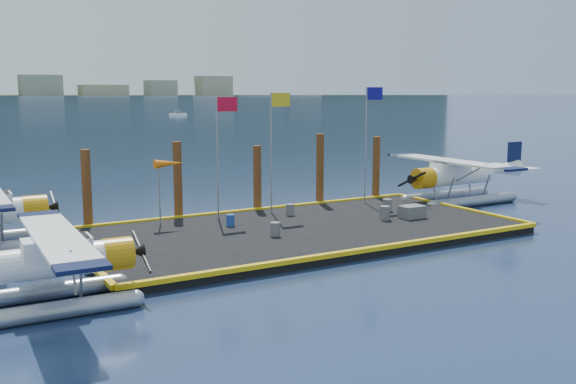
# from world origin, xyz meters

# --- Properties ---
(ground) EXTENTS (4000.00, 4000.00, 0.00)m
(ground) POSITION_xyz_m (0.00, 0.00, 0.00)
(ground) COLOR navy
(ground) RESTS_ON ground
(dock) EXTENTS (20.00, 10.00, 0.40)m
(dock) POSITION_xyz_m (0.00, 0.00, 0.20)
(dock) COLOR black
(dock) RESTS_ON ground
(dock_bumpers) EXTENTS (20.25, 10.25, 0.18)m
(dock_bumpers) POSITION_xyz_m (0.00, 0.00, 0.49)
(dock_bumpers) COLOR #E1B50D
(dock_bumpers) RESTS_ON dock
(far_backdrop) EXTENTS (3050.00, 2050.00, 810.00)m
(far_backdrop) POSITION_xyz_m (239.91, 1737.52, 9.45)
(far_backdrop) COLOR black
(far_backdrop) RESTS_ON ground
(seaplane_a) EXTENTS (7.92, 8.72, 3.11)m
(seaplane_a) POSITION_xyz_m (-12.05, -4.98, 1.36)
(seaplane_a) COLOR #91949E
(seaplane_a) RESTS_ON ground
(seaplane_d) EXTENTS (8.97, 9.87, 3.53)m
(seaplane_d) POSITION_xyz_m (12.34, 2.73, 1.54)
(seaplane_d) COLOR #91949E
(seaplane_d) RESTS_ON ground
(drum_0) EXTENTS (0.39, 0.39, 0.55)m
(drum_0) POSITION_xyz_m (-2.73, 1.88, 0.68)
(drum_0) COLOR #1B3F97
(drum_0) RESTS_ON dock
(drum_2) EXTENTS (0.49, 0.49, 0.69)m
(drum_2) POSITION_xyz_m (4.49, -0.59, 0.75)
(drum_2) COLOR #5B5C61
(drum_2) RESTS_ON dock
(drum_3) EXTENTS (0.43, 0.43, 0.61)m
(drum_3) POSITION_xyz_m (-1.91, -1.03, 0.71)
(drum_3) COLOR #5B5C61
(drum_3) RESTS_ON dock
(drum_4) EXTENTS (0.46, 0.46, 0.64)m
(drum_4) POSITION_xyz_m (6.06, 1.21, 0.72)
(drum_4) COLOR #5B5C61
(drum_4) RESTS_ON dock
(drum_5) EXTENTS (0.41, 0.41, 0.58)m
(drum_5) POSITION_xyz_m (1.03, 2.79, 0.69)
(drum_5) COLOR #5B5C61
(drum_5) RESTS_ON dock
(crate) EXTENTS (1.23, 0.82, 0.62)m
(crate) POSITION_xyz_m (6.02, -0.84, 0.71)
(crate) COLOR #5B5C61
(crate) RESTS_ON dock
(flagpole_red) EXTENTS (1.14, 0.08, 6.00)m
(flagpole_red) POSITION_xyz_m (-2.29, 3.80, 4.40)
(flagpole_red) COLOR gray
(flagpole_red) RESTS_ON dock
(flagpole_yellow) EXTENTS (1.14, 0.08, 6.20)m
(flagpole_yellow) POSITION_xyz_m (0.70, 3.80, 4.51)
(flagpole_yellow) COLOR gray
(flagpole_yellow) RESTS_ON dock
(flagpole_blue) EXTENTS (1.14, 0.08, 6.50)m
(flagpole_blue) POSITION_xyz_m (6.70, 3.80, 4.69)
(flagpole_blue) COLOR gray
(flagpole_blue) RESTS_ON dock
(windsock) EXTENTS (1.40, 0.44, 3.12)m
(windsock) POSITION_xyz_m (-5.03, 3.80, 3.23)
(windsock) COLOR gray
(windsock) RESTS_ON dock
(piling_0) EXTENTS (0.44, 0.44, 4.00)m
(piling_0) POSITION_xyz_m (-8.50, 5.40, 2.00)
(piling_0) COLOR #482814
(piling_0) RESTS_ON ground
(piling_1) EXTENTS (0.44, 0.44, 4.20)m
(piling_1) POSITION_xyz_m (-4.00, 5.40, 2.10)
(piling_1) COLOR #482814
(piling_1) RESTS_ON ground
(piling_2) EXTENTS (0.44, 0.44, 3.80)m
(piling_2) POSITION_xyz_m (0.50, 5.40, 1.90)
(piling_2) COLOR #482814
(piling_2) RESTS_ON ground
(piling_3) EXTENTS (0.44, 0.44, 4.30)m
(piling_3) POSITION_xyz_m (4.50, 5.40, 2.15)
(piling_3) COLOR #482814
(piling_3) RESTS_ON ground
(piling_4) EXTENTS (0.44, 0.44, 4.00)m
(piling_4) POSITION_xyz_m (8.50, 5.40, 2.00)
(piling_4) COLOR #482814
(piling_4) RESTS_ON ground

